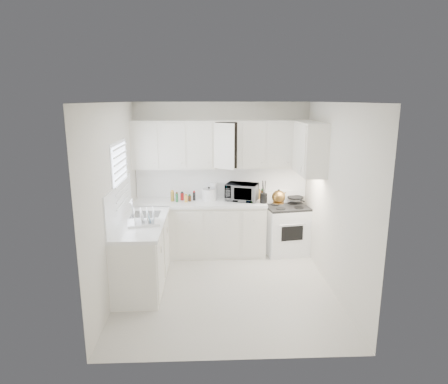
{
  "coord_description": "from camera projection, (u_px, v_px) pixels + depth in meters",
  "views": [
    {
      "loc": [
        -0.25,
        -5.14,
        2.63
      ],
      "look_at": [
        0.0,
        0.7,
        1.25
      ],
      "focal_mm": 31.34,
      "sensor_mm": 36.0,
      "label": 1
    }
  ],
  "objects": [
    {
      "name": "spice_left_1",
      "position": [
        177.0,
        197.0,
        6.64
      ],
      "size": [
        0.06,
        0.06,
        0.13
      ],
      "primitive_type": "cylinder",
      "color": "#206132",
      "rests_on": "countertop_back"
    },
    {
      "name": "utensil_crock",
      "position": [
        264.0,
        192.0,
        6.48
      ],
      "size": [
        0.14,
        0.14,
        0.39
      ],
      "primitive_type": null,
      "rotation": [
        0.0,
        0.0,
        -0.09
      ],
      "color": "black",
      "rests_on": "countertop_back"
    },
    {
      "name": "upper_cabinets_back",
      "position": [
        222.0,
        168.0,
        6.66
      ],
      "size": [
        3.0,
        0.33,
        0.8
      ],
      "primitive_type": null,
      "color": "silver",
      "rests_on": "wall_back"
    },
    {
      "name": "countertop_back",
      "position": [
        200.0,
        203.0,
        6.64
      ],
      "size": [
        2.24,
        0.64,
        0.05
      ],
      "primitive_type": "cube",
      "color": "white",
      "rests_on": "lower_cabinets_back"
    },
    {
      "name": "spice_left_4",
      "position": [
        190.0,
        196.0,
        6.74
      ],
      "size": [
        0.06,
        0.06,
        0.13
      ],
      "primitive_type": "cylinder",
      "color": "#4F2E16",
      "rests_on": "countertop_back"
    },
    {
      "name": "sauce_right_1",
      "position": [
        259.0,
        194.0,
        6.76
      ],
      "size": [
        0.06,
        0.06,
        0.19
      ],
      "primitive_type": "cylinder",
      "color": "gold",
      "rests_on": "countertop_back"
    },
    {
      "name": "ceiling",
      "position": [
        226.0,
        102.0,
        5.01
      ],
      "size": [
        3.2,
        3.2,
        0.0
      ],
      "primitive_type": "plane",
      "rotation": [
        3.14,
        0.0,
        0.0
      ],
      "color": "white",
      "rests_on": "ground"
    },
    {
      "name": "microwave",
      "position": [
        242.0,
        190.0,
        6.67
      ],
      "size": [
        0.59,
        0.45,
        0.36
      ],
      "primitive_type": "imported",
      "rotation": [
        0.0,
        0.0,
        -0.33
      ],
      "color": "gray",
      "rests_on": "countertop_back"
    },
    {
      "name": "sauce_right_0",
      "position": [
        255.0,
        193.0,
        6.81
      ],
      "size": [
        0.06,
        0.06,
        0.19
      ],
      "primitive_type": "cylinder",
      "color": "red",
      "rests_on": "countertop_back"
    },
    {
      "name": "rice_cooker",
      "position": [
        209.0,
        194.0,
        6.68
      ],
      "size": [
        0.24,
        0.24,
        0.24
      ],
      "primitive_type": null,
      "rotation": [
        0.0,
        0.0,
        -0.0
      ],
      "color": "white",
      "rests_on": "countertop_back"
    },
    {
      "name": "wall_right",
      "position": [
        335.0,
        199.0,
        5.37
      ],
      "size": [
        0.0,
        3.2,
        3.2
      ],
      "primitive_type": "plane",
      "rotation": [
        1.57,
        0.0,
        -1.57
      ],
      "color": "silver",
      "rests_on": "ground"
    },
    {
      "name": "window_blinds",
      "position": [
        121.0,
        178.0,
        5.53
      ],
      "size": [
        0.06,
        0.96,
        1.06
      ],
      "primitive_type": null,
      "color": "white",
      "rests_on": "wall_left"
    },
    {
      "name": "sink",
      "position": [
        145.0,
        207.0,
        5.85
      ],
      "size": [
        0.42,
        0.38,
        0.3
      ],
      "primitive_type": null,
      "color": "gray",
      "rests_on": "countertop_left"
    },
    {
      "name": "upper_cabinets_right",
      "position": [
        309.0,
        174.0,
        6.12
      ],
      "size": [
        0.33,
        0.9,
        0.8
      ],
      "primitive_type": null,
      "color": "silver",
      "rests_on": "wall_right"
    },
    {
      "name": "spice_left_0",
      "position": [
        173.0,
        196.0,
        6.72
      ],
      "size": [
        0.06,
        0.06,
        0.13
      ],
      "primitive_type": "cylinder",
      "color": "olive",
      "rests_on": "countertop_back"
    },
    {
      "name": "lower_cabinets_left",
      "position": [
        143.0,
        254.0,
        5.65
      ],
      "size": [
        0.6,
        1.6,
        0.9
      ],
      "primitive_type": null,
      "color": "silver",
      "rests_on": "floor"
    },
    {
      "name": "countertop_left",
      "position": [
        142.0,
        223.0,
        5.54
      ],
      "size": [
        0.64,
        1.62,
        0.05
      ],
      "primitive_type": "cube",
      "color": "white",
      "rests_on": "lower_cabinets_left"
    },
    {
      "name": "lower_cabinets_back",
      "position": [
        200.0,
        229.0,
        6.76
      ],
      "size": [
        2.22,
        0.6,
        0.9
      ],
      "primitive_type": null,
      "color": "silver",
      "rests_on": "floor"
    },
    {
      "name": "frying_pan",
      "position": [
        295.0,
        197.0,
        6.86
      ],
      "size": [
        0.39,
        0.53,
        0.04
      ],
      "primitive_type": null,
      "rotation": [
        0.0,
        0.0,
        0.26
      ],
      "color": "black",
      "rests_on": "stove"
    },
    {
      "name": "wall_back",
      "position": [
        222.0,
        177.0,
        6.87
      ],
      "size": [
        3.0,
        0.0,
        3.0
      ],
      "primitive_type": "plane",
      "rotation": [
        1.57,
        0.0,
        0.0
      ],
      "color": "silver",
      "rests_on": "ground"
    },
    {
      "name": "spice_left_2",
      "position": [
        182.0,
        196.0,
        6.73
      ],
      "size": [
        0.06,
        0.06,
        0.13
      ],
      "primitive_type": "cylinder",
      "color": "red",
      "rests_on": "countertop_back"
    },
    {
      "name": "tea_kettle",
      "position": [
        279.0,
        196.0,
        6.51
      ],
      "size": [
        0.35,
        0.33,
        0.26
      ],
      "primitive_type": null,
      "rotation": [
        0.0,
        0.0,
        0.4
      ],
      "color": "brown",
      "rests_on": "stove"
    },
    {
      "name": "floor",
      "position": [
        226.0,
        288.0,
        5.61
      ],
      "size": [
        3.2,
        3.2,
        0.0
      ],
      "primitive_type": "plane",
      "color": "beige",
      "rests_on": "ground"
    },
    {
      "name": "stove",
      "position": [
        286.0,
        223.0,
        6.8
      ],
      "size": [
        0.79,
        0.68,
        1.08
      ],
      "primitive_type": null,
      "rotation": [
        0.0,
        0.0,
        0.16
      ],
      "color": "white",
      "rests_on": "floor"
    },
    {
      "name": "paper_towel",
      "position": [
        214.0,
        190.0,
        6.83
      ],
      "size": [
        0.12,
        0.12,
        0.27
      ],
      "primitive_type": "cylinder",
      "color": "white",
      "rests_on": "countertop_back"
    },
    {
      "name": "spice_left_5",
      "position": [
        195.0,
        197.0,
        6.65
      ],
      "size": [
        0.06,
        0.06,
        0.13
      ],
      "primitive_type": "cylinder",
      "color": "black",
      "rests_on": "countertop_back"
    },
    {
      "name": "spice_left_3",
      "position": [
        186.0,
        197.0,
        6.65
      ],
      "size": [
        0.06,
        0.06,
        0.13
      ],
      "primitive_type": "cylinder",
      "color": "gold",
      "rests_on": "countertop_back"
    },
    {
      "name": "sauce_right_2",
      "position": [
        262.0,
        193.0,
        6.82
      ],
      "size": [
        0.06,
        0.06,
        0.19
      ],
      "primitive_type": "cylinder",
      "color": "#4F2E16",
      "rests_on": "countertop_back"
    },
    {
      "name": "backsplash_left",
      "position": [
        119.0,
        203.0,
        5.46
      ],
      "size": [
        0.02,
        1.6,
        0.55
      ],
      "primitive_type": "cube",
      "color": "white",
      "rests_on": "wall_left"
    },
    {
      "name": "wall_left",
      "position": [
        115.0,
        201.0,
        5.25
      ],
      "size": [
        0.0,
        3.2,
        3.2
      ],
      "primitive_type": "plane",
      "rotation": [
        1.57,
        0.0,
        1.57
      ],
      "color": "silver",
      "rests_on": "ground"
    },
    {
      "name": "backsplash_back",
      "position": [
        222.0,
        182.0,
        6.88
      ],
      "size": [
        2.98,
        0.02,
        0.55
      ],
      "primitive_type": "cube",
      "color": "white",
      "rests_on": "wall_back"
    },
    {
      "name": "dish_rack",
      "position": [
        143.0,
        216.0,
        5.39
      ],
      "size": [
        0.49,
        0.4,
        0.24
      ],
      "primitive_type": null,
      "rotation": [
        0.0,
        0.0,
        0.2
      ],
      "color": "white",
      "rests_on": "countertop_left"
    },
    {
      "name": "wall_front",
      "position": [
        234.0,
        242.0,
        3.76
      ],
      "size": [
        3.0,
        0.0,
        3.0
      ],
      "primitive_type": "plane",
      "rotation": [
        -1.57,
        0.0,
        0.0
      ],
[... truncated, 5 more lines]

